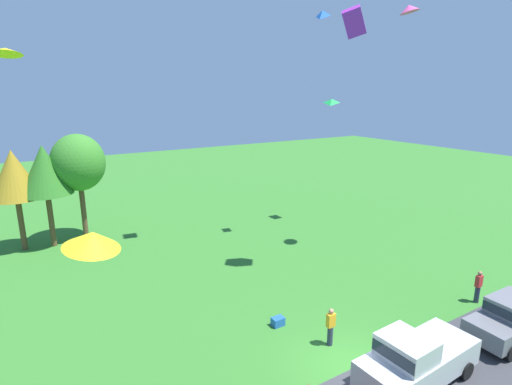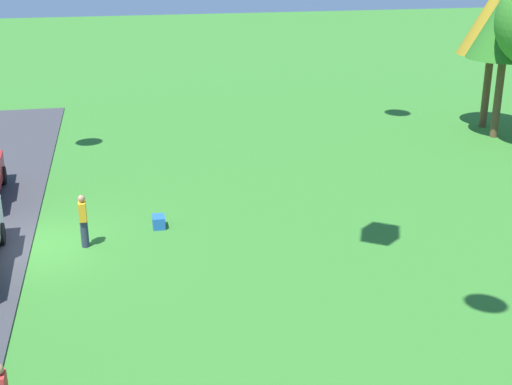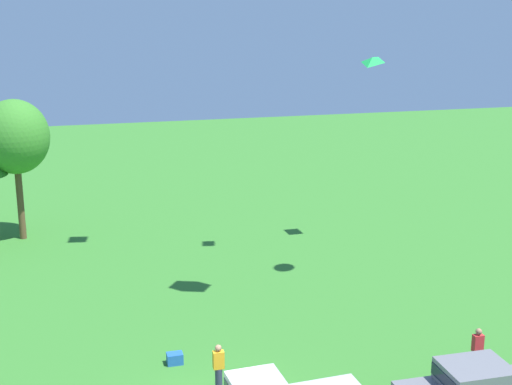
{
  "view_description": "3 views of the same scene",
  "coord_description": "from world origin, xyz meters",
  "px_view_note": "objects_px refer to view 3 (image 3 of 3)",
  "views": [
    {
      "loc": [
        -10.09,
        -9.61,
        10.52
      ],
      "look_at": [
        -0.82,
        5.54,
        5.97
      ],
      "focal_mm": 28.0,
      "sensor_mm": 36.0,
      "label": 1
    },
    {
      "loc": [
        21.18,
        2.8,
        9.43
      ],
      "look_at": [
        2.17,
        6.49,
        2.11
      ],
      "focal_mm": 50.0,
      "sensor_mm": 36.0,
      "label": 2
    },
    {
      "loc": [
        -4.2,
        -19.12,
        12.21
      ],
      "look_at": [
        2.74,
        5.38,
        5.64
      ],
      "focal_mm": 50.0,
      "sensor_mm": 36.0,
      "label": 3
    }
  ],
  "objects_px": {
    "person_on_lawn": "(219,368)",
    "kite_diamond_mid_center": "(372,60)",
    "cooler_box": "(175,359)",
    "tree_right_of_center": "(15,137)",
    "person_watching_sky": "(477,351)"
  },
  "relations": [
    {
      "from": "person_watching_sky",
      "to": "cooler_box",
      "type": "xyz_separation_m",
      "value": [
        -9.85,
        3.57,
        -0.68
      ]
    },
    {
      "from": "person_on_lawn",
      "to": "tree_right_of_center",
      "type": "xyz_separation_m",
      "value": [
        -6.71,
        18.79,
        4.74
      ]
    },
    {
      "from": "kite_diamond_mid_center",
      "to": "person_watching_sky",
      "type": "bearing_deg",
      "value": -98.84
    },
    {
      "from": "tree_right_of_center",
      "to": "kite_diamond_mid_center",
      "type": "xyz_separation_m",
      "value": [
        17.67,
        -6.01,
        4.11
      ]
    },
    {
      "from": "cooler_box",
      "to": "kite_diamond_mid_center",
      "type": "xyz_separation_m",
      "value": [
        12.03,
        10.44,
        9.53
      ]
    },
    {
      "from": "tree_right_of_center",
      "to": "kite_diamond_mid_center",
      "type": "height_order",
      "value": "kite_diamond_mid_center"
    },
    {
      "from": "person_watching_sky",
      "to": "kite_diamond_mid_center",
      "type": "height_order",
      "value": "kite_diamond_mid_center"
    },
    {
      "from": "person_on_lawn",
      "to": "kite_diamond_mid_center",
      "type": "xyz_separation_m",
      "value": [
        10.97,
        12.78,
        8.86
      ]
    },
    {
      "from": "person_watching_sky",
      "to": "tree_right_of_center",
      "type": "relative_size",
      "value": 0.22
    },
    {
      "from": "person_on_lawn",
      "to": "person_watching_sky",
      "type": "distance_m",
      "value": 8.87
    },
    {
      "from": "person_on_lawn",
      "to": "kite_diamond_mid_center",
      "type": "bearing_deg",
      "value": 49.37
    },
    {
      "from": "cooler_box",
      "to": "tree_right_of_center",
      "type": "bearing_deg",
      "value": 108.93
    },
    {
      "from": "person_on_lawn",
      "to": "cooler_box",
      "type": "height_order",
      "value": "person_on_lawn"
    },
    {
      "from": "person_on_lawn",
      "to": "tree_right_of_center",
      "type": "distance_m",
      "value": 20.51
    },
    {
      "from": "kite_diamond_mid_center",
      "to": "tree_right_of_center",
      "type": "bearing_deg",
      "value": 161.22
    }
  ]
}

